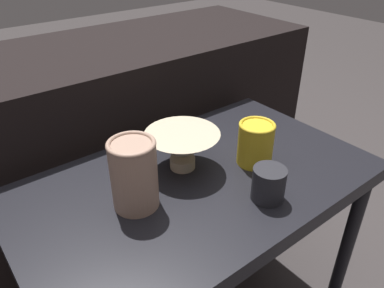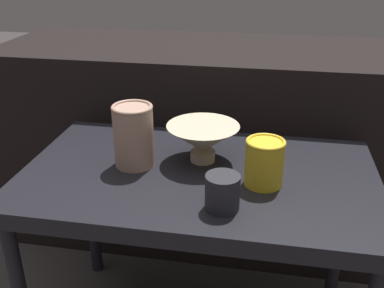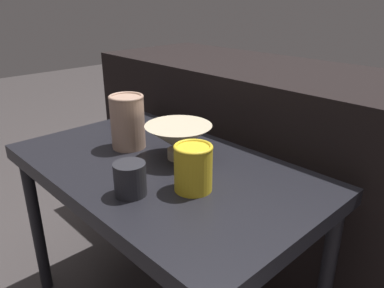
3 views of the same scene
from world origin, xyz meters
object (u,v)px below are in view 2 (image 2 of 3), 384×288
object	(u,v)px
vase_textured_left	(134,135)
cup	(222,192)
bowl	(202,139)
vase_colorful_right	(264,162)

from	to	relation	value
vase_textured_left	cup	xyz separation A→B (m)	(0.23, -0.15, -0.04)
cup	vase_textured_left	bearing A→B (deg)	146.09
bowl	vase_colorful_right	xyz separation A→B (m)	(0.15, -0.09, -0.00)
bowl	vase_colorful_right	size ratio (longest dim) A/B	1.65
vase_colorful_right	cup	xyz separation A→B (m)	(-0.08, -0.11, -0.02)
bowl	vase_colorful_right	distance (m)	0.18
bowl	cup	bearing A→B (deg)	-70.28
vase_textured_left	vase_colorful_right	distance (m)	0.31
vase_colorful_right	cup	distance (m)	0.14
vase_colorful_right	cup	size ratio (longest dim) A/B	1.44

